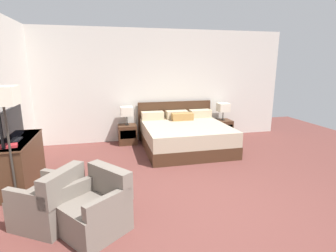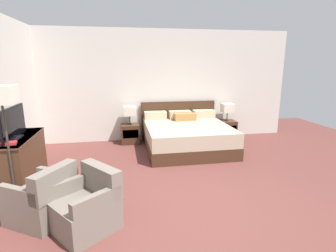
% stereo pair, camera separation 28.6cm
% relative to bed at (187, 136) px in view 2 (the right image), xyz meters
% --- Properties ---
extents(ground_plane, '(11.26, 11.26, 0.00)m').
position_rel_bed_xyz_m(ground_plane, '(-0.54, -2.75, -0.33)').
color(ground_plane, brown).
extents(wall_back, '(7.20, 0.06, 2.88)m').
position_rel_bed_xyz_m(wall_back, '(-0.54, 1.03, 1.12)').
color(wall_back, beige).
rests_on(wall_back, ground).
extents(bed, '(2.02, 2.02, 1.02)m').
position_rel_bed_xyz_m(bed, '(0.00, 0.00, 0.00)').
color(bed, '#422819').
rests_on(bed, ground).
extents(nightstand_left, '(0.46, 0.44, 0.49)m').
position_rel_bed_xyz_m(nightstand_left, '(-1.32, 0.72, -0.08)').
color(nightstand_left, '#422819').
rests_on(nightstand_left, ground).
extents(nightstand_right, '(0.46, 0.44, 0.49)m').
position_rel_bed_xyz_m(nightstand_right, '(1.31, 0.72, -0.08)').
color(nightstand_right, '#422819').
rests_on(nightstand_right, ground).
extents(table_lamp_left, '(0.30, 0.30, 0.47)m').
position_rel_bed_xyz_m(table_lamp_left, '(-1.32, 0.72, 0.52)').
color(table_lamp_left, '#332D28').
rests_on(table_lamp_left, nightstand_left).
extents(table_lamp_right, '(0.30, 0.30, 0.47)m').
position_rel_bed_xyz_m(table_lamp_right, '(1.31, 0.72, 0.52)').
color(table_lamp_right, '#332D28').
rests_on(table_lamp_right, nightstand_right).
extents(dresser, '(0.51, 1.35, 0.81)m').
position_rel_bed_xyz_m(dresser, '(-3.27, -1.29, 0.09)').
color(dresser, '#422819').
rests_on(dresser, ground).
extents(tv, '(0.18, 0.95, 0.53)m').
position_rel_bed_xyz_m(tv, '(-3.26, -1.37, 0.74)').
color(tv, black).
rests_on(tv, dresser).
extents(book_red_cover, '(0.29, 0.21, 0.04)m').
position_rel_bed_xyz_m(book_red_cover, '(-3.25, -1.73, 0.50)').
color(book_red_cover, '#B7282D').
rests_on(book_red_cover, dresser).
extents(armchair_by_window, '(0.94, 0.94, 0.76)m').
position_rel_bed_xyz_m(armchair_by_window, '(-2.56, -2.57, -0.04)').
color(armchair_by_window, '#70665B').
rests_on(armchair_by_window, ground).
extents(armchair_companion, '(0.96, 0.96, 0.76)m').
position_rel_bed_xyz_m(armchair_companion, '(-1.98, -2.85, -0.04)').
color(armchair_companion, '#70665B').
rests_on(armchair_companion, ground).
extents(floor_lamp, '(0.36, 0.36, 1.73)m').
position_rel_bed_xyz_m(floor_lamp, '(-3.14, -1.96, 1.15)').
color(floor_lamp, '#332D28').
rests_on(floor_lamp, ground).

